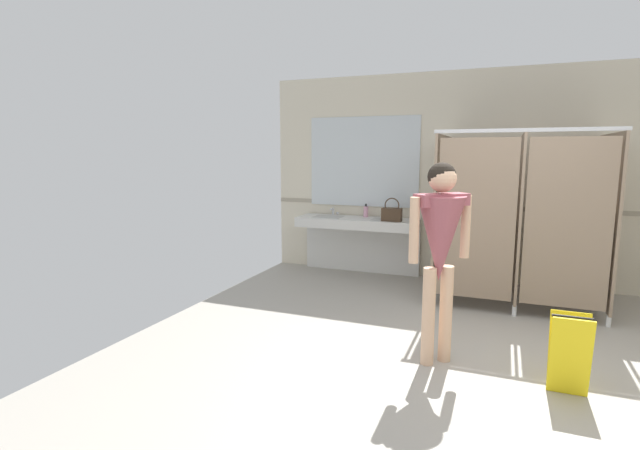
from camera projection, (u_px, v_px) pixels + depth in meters
name	position (u px, v px, depth m)	size (l,w,h in m)	color
ground_plane	(493.00, 380.00, 3.83)	(6.74, 6.45, 0.10)	#9E998E
wall_back	(505.00, 178.00, 6.34)	(6.74, 0.12, 2.92)	beige
wall_back_tile_band	(503.00, 208.00, 6.35)	(6.74, 0.01, 0.06)	#9E937F
vanity_counter	(359.00, 233.00, 6.94)	(1.77, 0.55, 0.97)	silver
mirror_panel	(364.00, 162.00, 6.97)	(1.67, 0.02, 1.33)	silver
bathroom_stalls	(519.00, 216.00, 5.45)	(1.88, 1.40, 2.05)	#84705B
person_standing	(440.00, 238.00, 3.88)	(0.57, 0.57, 1.72)	#DBAD89
handbag	(392.00, 214.00, 6.49)	(0.28, 0.12, 0.33)	#3F2D1E
soap_dispenser	(366.00, 211.00, 6.94)	(0.07, 0.07, 0.19)	#D899B2
wet_floor_sign	(570.00, 354.00, 3.47)	(0.28, 0.19, 0.61)	yellow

